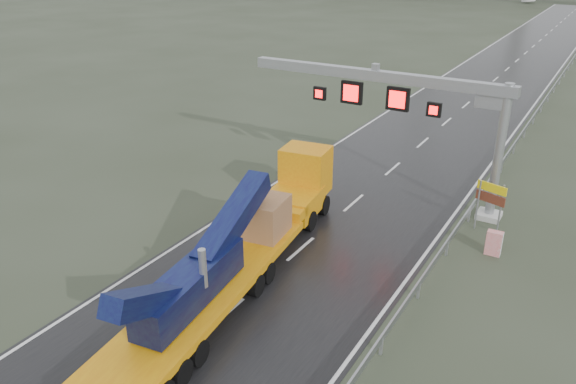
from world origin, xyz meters
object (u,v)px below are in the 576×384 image
Objects in this scene: heavy_haul_truck at (250,234)px; striped_barrier at (494,243)px; sign_gantry at (411,102)px; exit_sign_pair at (490,198)px.

heavy_haul_truck is 11.31m from striped_barrier.
sign_gantry is 0.81× the size of heavy_haul_truck.
sign_gantry is at bearing 65.50° from heavy_haul_truck.
striped_barrier is (9.07, 6.68, -1.06)m from heavy_haul_truck.
heavy_haul_truck is (-3.24, -10.48, -3.95)m from sign_gantry.
sign_gantry is 6.45m from exit_sign_pair.
striped_barrier is (0.83, -2.22, -1.25)m from exit_sign_pair.
striped_barrier is (5.82, -3.80, -5.02)m from sign_gantry.
exit_sign_pair is (8.24, 8.90, 0.19)m from heavy_haul_truck.
exit_sign_pair is at bearing 39.91° from heavy_haul_truck.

